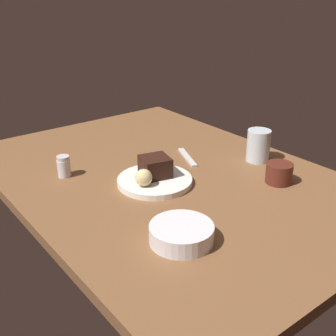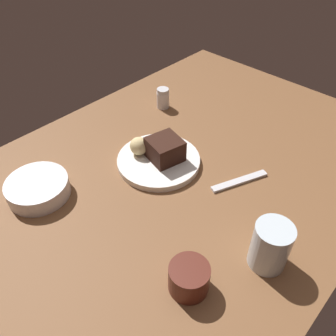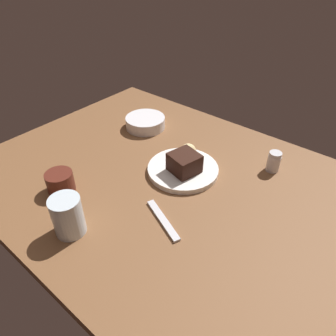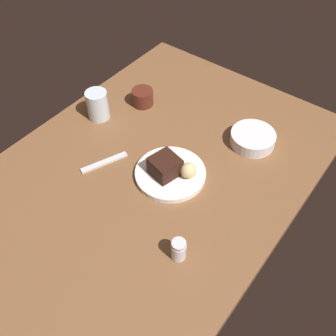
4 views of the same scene
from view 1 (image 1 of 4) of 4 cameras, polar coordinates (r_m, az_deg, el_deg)
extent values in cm
cube|color=brown|center=(126.05, -0.26, -1.56)|extent=(120.00, 84.00, 3.00)
cylinder|color=white|center=(119.98, -1.78, -1.73)|extent=(21.14, 21.14, 1.66)
cube|color=black|center=(119.92, -1.73, 0.19)|extent=(9.34, 9.32, 5.67)
sphere|color=#DBC184|center=(114.58, -3.28, -1.29)|extent=(4.72, 4.72, 4.72)
cylinder|color=silver|center=(127.36, -13.74, -0.01)|extent=(3.87, 3.87, 5.10)
cylinder|color=silver|center=(126.14, -13.88, 1.30)|extent=(3.68, 3.68, 1.20)
cylinder|color=silver|center=(136.58, 12.00, 2.96)|extent=(7.28, 7.28, 10.06)
cylinder|color=silver|center=(94.10, 1.81, -8.76)|extent=(14.30, 14.30, 4.04)
cylinder|color=#562319|center=(123.76, 14.65, -0.67)|extent=(7.50, 7.50, 5.75)
cube|color=silver|center=(137.03, 2.60, 1.44)|extent=(14.52, 7.49, 0.70)
camera|label=2|loc=(1.19, 35.70, 23.07)|focal=37.46mm
camera|label=3|loc=(1.80, 5.86, 25.33)|focal=33.31mm
camera|label=4|loc=(1.54, -37.30, 33.68)|focal=42.16mm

